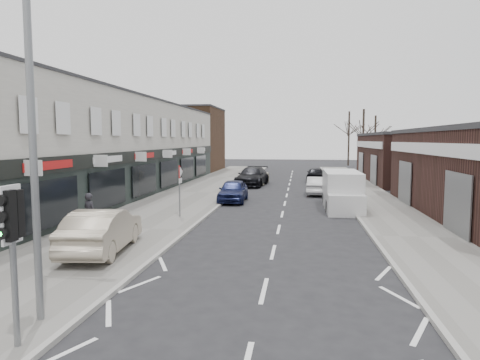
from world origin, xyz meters
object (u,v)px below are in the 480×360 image
(sedan_on_pavement, at_px, (102,230))
(pedestrian, at_px, (90,213))
(parked_car_left_b, at_px, (252,176))
(parked_car_right_a, at_px, (317,186))
(warning_sign, at_px, (180,176))
(parked_car_left_a, at_px, (233,191))
(white_van, at_px, (342,191))
(parked_car_left_c, at_px, (254,177))
(street_lamp, at_px, (39,113))
(traffic_light, at_px, (11,228))
(parked_car_right_b, at_px, (316,174))

(sedan_on_pavement, bearing_deg, pedestrian, -62.39)
(parked_car_left_b, bearing_deg, parked_car_right_a, -39.69)
(warning_sign, xyz_separation_m, parked_car_left_a, (1.76, 6.33, -1.48))
(white_van, relative_size, parked_car_right_a, 1.41)
(sedan_on_pavement, relative_size, parked_car_left_c, 0.99)
(white_van, distance_m, parked_car_left_b, 13.66)
(pedestrian, bearing_deg, parked_car_right_a, -99.22)
(parked_car_left_b, bearing_deg, white_van, -55.54)
(street_lamp, distance_m, white_van, 19.24)
(street_lamp, height_order, sedan_on_pavement, street_lamp)
(traffic_light, distance_m, parked_car_right_a, 25.78)
(parked_car_left_a, bearing_deg, parked_car_left_b, 87.96)
(warning_sign, relative_size, parked_car_left_b, 0.48)
(sedan_on_pavement, height_order, pedestrian, pedestrian)
(parked_car_left_b, height_order, parked_car_right_a, parked_car_left_b)
(parked_car_left_c, bearing_deg, street_lamp, -88.41)
(pedestrian, bearing_deg, parked_car_left_b, -78.41)
(warning_sign, height_order, parked_car_left_b, warning_sign)
(sedan_on_pavement, xyz_separation_m, parked_car_right_a, (8.13, 18.06, -0.23))
(sedan_on_pavement, bearing_deg, white_van, -135.68)
(parked_car_left_a, xyz_separation_m, parked_car_left_c, (0.21, 11.39, -0.07))
(sedan_on_pavement, bearing_deg, warning_sign, -102.94)
(warning_sign, height_order, parked_car_right_a, warning_sign)
(parked_car_left_b, xyz_separation_m, parked_car_right_a, (5.45, -5.45, -0.15))
(parked_car_right_b, bearing_deg, traffic_light, 83.69)
(parked_car_right_b, bearing_deg, street_lamp, 83.09)
(parked_car_left_c, relative_size, parked_car_right_b, 1.14)
(street_lamp, distance_m, pedestrian, 9.68)
(parked_car_left_b, xyz_separation_m, parked_car_right_b, (5.71, 4.68, -0.11))
(traffic_light, bearing_deg, parked_car_left_b, 87.83)
(pedestrian, distance_m, parked_car_right_a, 18.30)
(sedan_on_pavement, height_order, parked_car_left_a, sedan_on_pavement)
(parked_car_left_c, bearing_deg, parked_car_right_a, -47.81)
(traffic_light, xyz_separation_m, street_lamp, (-0.13, 1.22, 2.20))
(warning_sign, height_order, parked_car_right_b, warning_sign)
(street_lamp, relative_size, parked_car_left_c, 1.70)
(warning_sign, distance_m, pedestrian, 5.34)
(pedestrian, bearing_deg, white_van, -117.81)
(traffic_light, distance_m, sedan_on_pavement, 7.13)
(street_lamp, bearing_deg, parked_car_left_c, 87.50)
(traffic_light, distance_m, parked_car_left_c, 31.80)
(parked_car_left_a, bearing_deg, parked_car_left_c, 87.77)
(white_van, bearing_deg, parked_car_right_a, 100.26)
(white_van, bearing_deg, warning_sign, -153.22)
(warning_sign, xyz_separation_m, sedan_on_pavement, (-0.77, -7.22, -1.31))
(parked_car_right_b, bearing_deg, sedan_on_pavement, 78.20)
(traffic_light, xyz_separation_m, parked_car_right_b, (6.86, 34.98, -1.71))
(parked_car_left_a, bearing_deg, sedan_on_pavement, -101.78)
(parked_car_left_a, bearing_deg, white_van, -17.31)
(warning_sign, bearing_deg, white_van, 27.02)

